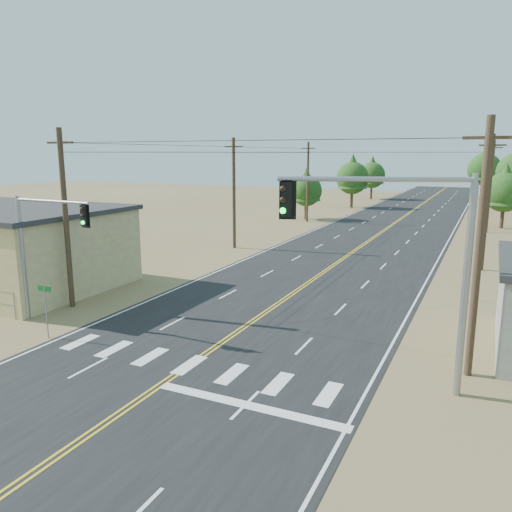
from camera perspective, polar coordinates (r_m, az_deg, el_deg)
The scene contains 16 objects.
ground at distance 16.14m, azimuth -24.41°, elevation -21.90°, with size 220.00×220.00×0.00m, color olive.
road at distance 40.74m, azimuth 9.37°, elevation -0.71°, with size 15.00×200.00×0.02m, color black.
utility_pole_left_near at distance 29.63m, azimuth -20.92°, elevation 4.07°, with size 1.80×0.30×10.00m.
utility_pole_left_mid at distance 45.73m, azimuth -2.54°, elevation 7.26°, with size 1.80×0.30×10.00m.
utility_pole_left_far at distance 64.06m, azimuth 5.92°, elevation 8.48°, with size 1.80×0.30×10.00m.
utility_pole_right_near at distance 20.63m, azimuth 24.13°, elevation 0.79°, with size 1.80×0.30×10.00m.
utility_pole_right_mid at distance 40.48m, azimuth 24.92°, elevation 5.61°, with size 1.80×0.30×10.00m.
utility_pole_right_far at distance 60.43m, azimuth 25.20°, elevation 7.25°, with size 1.80×0.30×10.00m.
signal_mast_left at distance 27.32m, azimuth -23.48°, elevation 1.73°, with size 4.95×0.47×6.54m.
signal_mast_right at distance 18.13m, azimuth 17.31°, elevation 0.88°, with size 6.40×2.50×8.00m.
street_sign at distance 25.55m, azimuth -22.92°, elevation -5.01°, with size 0.76×0.09×2.56m.
tree_left_near at distance 66.58m, azimuth 5.78°, elevation 7.80°, with size 4.11×4.11×6.85m.
tree_left_mid at distance 81.84m, azimuth 10.97°, elevation 9.11°, with size 5.14×5.14×8.57m.
tree_left_far at distance 98.13m, azimuth 13.13°, elevation 9.28°, with size 4.90×4.90×8.17m.
tree_right_near at distance 64.78m, azimuth 26.57°, elevation 6.94°, with size 4.56×4.56×7.61m.
tree_right_far at distance 105.46m, azimuth 24.67°, elevation 9.34°, with size 6.09×6.09×10.15m.
Camera 1 is at (10.77, -8.32, 8.66)m, focal length 35.00 mm.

